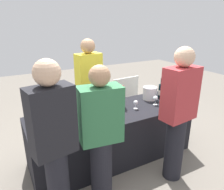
# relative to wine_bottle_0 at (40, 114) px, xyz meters

# --- Properties ---
(ground_plane) EXTENTS (12.00, 12.00, 0.00)m
(ground_plane) POSITION_rel_wine_bottle_0_xyz_m (0.94, -0.16, -0.84)
(ground_plane) COLOR slate
(tasting_table) EXTENTS (2.32, 0.82, 0.73)m
(tasting_table) POSITION_rel_wine_bottle_0_xyz_m (0.94, -0.16, -0.47)
(tasting_table) COLOR black
(tasting_table) RESTS_ON ground_plane
(wine_bottle_0) EXTENTS (0.06, 0.06, 0.31)m
(wine_bottle_0) POSITION_rel_wine_bottle_0_xyz_m (0.00, 0.00, 0.00)
(wine_bottle_0) COLOR black
(wine_bottle_0) RESTS_ON tasting_table
(wine_bottle_1) EXTENTS (0.07, 0.07, 0.31)m
(wine_bottle_1) POSITION_rel_wine_bottle_0_xyz_m (0.54, 0.04, 0.00)
(wine_bottle_1) COLOR black
(wine_bottle_1) RESTS_ON tasting_table
(wine_bottle_2) EXTENTS (0.08, 0.08, 0.32)m
(wine_bottle_2) POSITION_rel_wine_bottle_0_xyz_m (0.75, 0.03, 0.01)
(wine_bottle_2) COLOR black
(wine_bottle_2) RESTS_ON tasting_table
(wine_bottle_3) EXTENTS (0.07, 0.07, 0.31)m
(wine_bottle_3) POSITION_rel_wine_bottle_0_xyz_m (1.03, 0.04, 0.00)
(wine_bottle_3) COLOR black
(wine_bottle_3) RESTS_ON tasting_table
(wine_bottle_4) EXTENTS (0.07, 0.07, 0.33)m
(wine_bottle_4) POSITION_rel_wine_bottle_0_xyz_m (1.16, -0.07, 0.01)
(wine_bottle_4) COLOR black
(wine_bottle_4) RESTS_ON tasting_table
(wine_bottle_5) EXTENTS (0.08, 0.08, 0.34)m
(wine_bottle_5) POSITION_rel_wine_bottle_0_xyz_m (1.88, -0.07, 0.02)
(wine_bottle_5) COLOR black
(wine_bottle_5) RESTS_ON tasting_table
(wine_glass_0) EXTENTS (0.07, 0.07, 0.14)m
(wine_glass_0) POSITION_rel_wine_bottle_0_xyz_m (0.14, -0.37, -0.01)
(wine_glass_0) COLOR silver
(wine_glass_0) RESTS_ON tasting_table
(wine_glass_1) EXTENTS (0.07, 0.07, 0.15)m
(wine_glass_1) POSITION_rel_wine_bottle_0_xyz_m (0.23, -0.26, -0.00)
(wine_glass_1) COLOR silver
(wine_glass_1) RESTS_ON tasting_table
(wine_glass_2) EXTENTS (0.06, 0.06, 0.13)m
(wine_glass_2) POSITION_rel_wine_bottle_0_xyz_m (0.32, -0.25, -0.02)
(wine_glass_2) COLOR silver
(wine_glass_2) RESTS_ON tasting_table
(wine_glass_3) EXTENTS (0.07, 0.07, 0.13)m
(wine_glass_3) POSITION_rel_wine_bottle_0_xyz_m (0.64, -0.26, -0.02)
(wine_glass_3) COLOR silver
(wine_glass_3) RESTS_ON tasting_table
(wine_glass_4) EXTENTS (0.07, 0.07, 0.13)m
(wine_glass_4) POSITION_rel_wine_bottle_0_xyz_m (1.29, -0.22, -0.02)
(wine_glass_4) COLOR silver
(wine_glass_4) RESTS_ON tasting_table
(wine_glass_5) EXTENTS (0.07, 0.07, 0.14)m
(wine_glass_5) POSITION_rel_wine_bottle_0_xyz_m (1.64, -0.24, -0.01)
(wine_glass_5) COLOR silver
(wine_glass_5) RESTS_ON tasting_table
(ice_bucket) EXTENTS (0.22, 0.22, 0.20)m
(ice_bucket) POSITION_rel_wine_bottle_0_xyz_m (1.72, -0.00, -0.01)
(ice_bucket) COLOR silver
(ice_bucket) RESTS_ON tasting_table
(server_pouring) EXTENTS (0.42, 0.26, 1.68)m
(server_pouring) POSITION_rel_wine_bottle_0_xyz_m (0.88, 0.51, 0.08)
(server_pouring) COLOR black
(server_pouring) RESTS_ON ground_plane
(guest_0) EXTENTS (0.41, 0.27, 1.67)m
(guest_0) POSITION_rel_wine_bottle_0_xyz_m (-0.05, -0.90, 0.08)
(guest_0) COLOR black
(guest_0) RESTS_ON ground_plane
(guest_1) EXTENTS (0.45, 0.29, 1.56)m
(guest_1) POSITION_rel_wine_bottle_0_xyz_m (0.44, -0.82, -0.00)
(guest_1) COLOR black
(guest_1) RESTS_ON ground_plane
(guest_2) EXTENTS (0.44, 0.27, 1.68)m
(guest_2) POSITION_rel_wine_bottle_0_xyz_m (1.42, -0.91, 0.07)
(guest_2) COLOR black
(guest_2) RESTS_ON ground_plane
(menu_board) EXTENTS (0.59, 0.08, 0.88)m
(menu_board) POSITION_rel_wine_bottle_0_xyz_m (1.79, 0.84, -0.40)
(menu_board) COLOR white
(menu_board) RESTS_ON ground_plane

